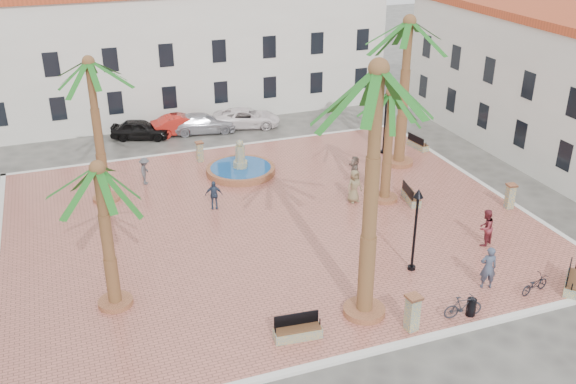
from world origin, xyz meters
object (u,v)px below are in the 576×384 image
at_px(bollard_n, 200,151).
at_px(car_silver, 203,123).
at_px(fountain, 241,169).
at_px(pedestrian_fountain_b, 214,195).
at_px(bicycle_b, 463,307).
at_px(pedestrian_north, 145,171).
at_px(bollard_se, 412,312).
at_px(car_red, 182,124).
at_px(pedestrian_fountain_a, 354,186).
at_px(palm_s, 377,97).
at_px(lamppost_e, 386,113).
at_px(car_black, 140,129).
at_px(bench_se, 572,282).
at_px(bicycle_a, 535,284).
at_px(palm_sw, 100,186).
at_px(bench_ne, 418,144).
at_px(car_white, 246,118).
at_px(lamppost_s, 416,216).
at_px(cyclist_a, 488,268).
at_px(palm_ne, 408,38).
at_px(bollard_e, 510,196).
at_px(litter_bin, 471,307).
at_px(pedestrian_east, 355,170).
at_px(bench_e, 411,197).
at_px(palm_e, 391,106).
at_px(cyclist_b, 486,228).
at_px(palm_nw, 90,78).

relative_size(bollard_n, car_silver, 0.28).
xyz_separation_m(fountain, pedestrian_fountain_b, (-2.64, -4.01, 0.49)).
xyz_separation_m(bicycle_b, pedestrian_north, (-9.72, 17.18, 0.31)).
relative_size(bollard_se, car_red, 0.36).
bearing_deg(pedestrian_fountain_a, bicycle_b, -104.51).
height_order(palm_s, lamppost_e, palm_s).
xyz_separation_m(pedestrian_fountain_b, car_black, (-2.02, 12.49, -0.26)).
height_order(bench_se, bollard_n, bollard_n).
xyz_separation_m(bollard_se, bicycle_a, (6.11, 0.43, -0.40)).
xyz_separation_m(palm_sw, bollard_se, (10.45, -5.61, -4.49)).
distance_m(fountain, car_black, 9.68).
height_order(bench_ne, car_white, car_white).
height_order(lamppost_s, bicycle_b, lamppost_s).
height_order(lamppost_e, cyclist_a, lamppost_e).
distance_m(bicycle_b, car_black, 26.75).
distance_m(palm_ne, bollard_e, 10.50).
xyz_separation_m(palm_ne, pedestrian_fountain_b, (-12.21, -2.06, -6.92)).
relative_size(bollard_n, litter_bin, 1.74).
bearing_deg(pedestrian_east, palm_ne, 129.58).
bearing_deg(lamppost_s, car_white, 93.27).
bearing_deg(car_black, car_silver, -73.14).
relative_size(bench_se, pedestrian_north, 1.09).
relative_size(bench_e, pedestrian_fountain_a, 1.01).
xyz_separation_m(palm_sw, palm_e, (14.92, 4.96, 0.03)).
relative_size(bollard_e, cyclist_a, 0.71).
bearing_deg(bollard_se, litter_bin, 0.00).
distance_m(cyclist_b, car_black, 24.49).
height_order(bollard_se, pedestrian_fountain_a, pedestrian_fountain_a).
distance_m(cyclist_a, pedestrian_north, 19.70).
relative_size(palm_nw, cyclist_a, 4.09).
xyz_separation_m(cyclist_b, car_white, (-5.56, 20.55, -0.39)).
distance_m(palm_sw, bollard_se, 12.69).
bearing_deg(pedestrian_fountain_b, car_silver, 93.30).
distance_m(bollard_n, pedestrian_fountain_a, 10.72).
height_order(lamppost_s, pedestrian_fountain_b, lamppost_s).
bearing_deg(palm_nw, bollard_se, -58.23).
xyz_separation_m(palm_nw, cyclist_b, (16.35, -11.24, -5.88)).
bearing_deg(bollard_se, palm_e, 67.08).
bearing_deg(pedestrian_fountain_a, car_black, 111.02).
bearing_deg(palm_ne, palm_e, -127.25).
bearing_deg(litter_bin, bench_se, 1.69).
relative_size(bench_ne, lamppost_e, 0.44).
distance_m(lamppost_s, lamppost_e, 14.09).
height_order(lamppost_s, pedestrian_north, lamppost_s).
bearing_deg(bench_ne, fountain, 82.46).
relative_size(bollard_n, pedestrian_fountain_a, 0.70).
relative_size(bench_ne, car_silver, 0.38).
xyz_separation_m(bollard_se, car_white, (1.01, 25.10, -0.27)).
relative_size(palm_s, palm_ne, 1.13).
relative_size(palm_s, pedestrian_east, 6.30).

